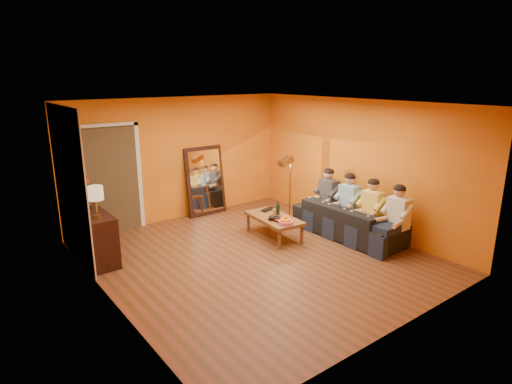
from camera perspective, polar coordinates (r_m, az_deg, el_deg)
room_shell at (r=7.31m, az=-1.57°, el=1.61°), size 5.00×5.50×2.60m
white_accent at (r=7.54m, az=-23.57°, el=0.74°), size 0.02×1.90×2.58m
doorway_recess at (r=8.86m, az=-18.99°, el=1.57°), size 1.06×0.30×2.10m
door_jamb_left at (r=8.60m, az=-22.31°, el=0.84°), size 0.08×0.06×2.20m
door_jamb_right at (r=8.94m, az=-15.29°, el=1.98°), size 0.08×0.06×2.20m
door_header at (r=8.57m, az=-19.35°, el=8.38°), size 1.22×0.06×0.08m
mirror_frame at (r=9.57m, az=-6.79°, el=1.50°), size 0.92×0.27×1.51m
mirror_glass at (r=9.53m, az=-6.67°, el=1.46°), size 0.78×0.21×1.35m
sideboard at (r=7.66m, az=-20.72°, el=-5.61°), size 0.44×1.18×0.85m
table_lamp at (r=7.18m, az=-20.52°, el=-1.25°), size 0.24×0.24×0.51m
sofa at (r=8.45m, az=12.14°, el=-3.71°), size 2.22×0.87×0.65m
coffee_table at (r=8.24m, az=2.41°, el=-4.70°), size 0.74×1.28×0.42m
floor_lamp at (r=8.74m, az=4.54°, el=-0.05°), size 0.31×0.25×1.44m
dog at (r=8.16m, az=14.64°, el=-4.53°), size 0.39×0.58×0.66m
person_far_left at (r=7.89m, az=18.37°, el=-3.35°), size 0.70×0.44×1.22m
person_mid_left at (r=8.19m, az=15.22°, el=-2.42°), size 0.70×0.44×1.22m
person_mid_right at (r=8.52m, az=12.31°, el=-1.54°), size 0.70×0.44×1.22m
person_far_right at (r=8.87m, az=9.63°, el=-0.73°), size 0.70×0.44×1.22m
fruit_bowl at (r=7.76m, az=3.99°, el=-3.74°), size 0.26×0.26×0.16m
wine_bottle at (r=8.12m, az=2.94°, el=-2.30°), size 0.07×0.07×0.31m
tumbler at (r=8.32m, az=2.54°, el=-2.63°), size 0.13×0.13×0.09m
laptop at (r=8.53m, az=1.86°, el=-2.40°), size 0.38×0.30×0.03m
book_lower at (r=7.91m, az=2.35°, el=-3.85°), size 0.26×0.31×0.03m
book_mid at (r=7.92m, az=2.36°, el=-3.66°), size 0.22×0.28×0.02m
book_upper at (r=7.89m, az=2.40°, el=-3.57°), size 0.26×0.26×0.02m
vase at (r=7.73m, az=-21.62°, el=-1.51°), size 0.16×0.16×0.17m
flowers at (r=7.66m, az=-21.83°, el=0.56°), size 0.17×0.17×0.51m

